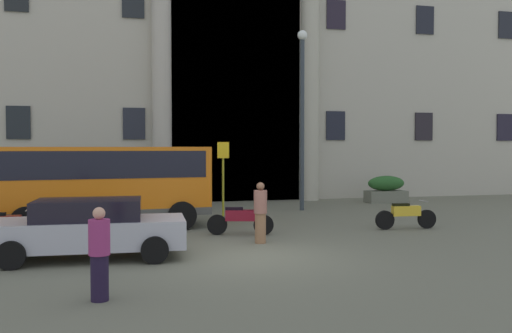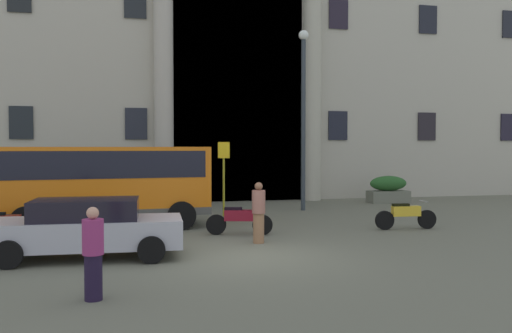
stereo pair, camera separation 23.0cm
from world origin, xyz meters
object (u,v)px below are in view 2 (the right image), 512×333
at_px(hedge_planter_far_west, 117,195).
at_px(parked_sedan_far, 86,228).
at_px(pedestrian_man_crossing, 259,213).
at_px(lamppost_plaza_centre, 303,106).
at_px(hedge_planter_west, 388,190).
at_px(pedestrian_child_trailing, 93,254).
at_px(motorcycle_far_end, 405,215).
at_px(scooter_by_planter, 238,220).
at_px(orange_minibus, 105,179).
at_px(bus_stop_sign, 224,171).
at_px(motorcycle_near_kerb, 1,225).

distance_m(hedge_planter_far_west, parked_sedan_far, 9.80).
relative_size(pedestrian_man_crossing, lamppost_plaza_centre, 0.22).
height_order(hedge_planter_west, parked_sedan_far, parked_sedan_far).
height_order(hedge_planter_far_west, pedestrian_child_trailing, pedestrian_child_trailing).
bearing_deg(hedge_planter_far_west, motorcycle_far_end, -39.37).
distance_m(scooter_by_planter, pedestrian_child_trailing, 7.19).
xyz_separation_m(orange_minibus, pedestrian_child_trailing, (0.18, -8.48, -0.77)).
bearing_deg(hedge_planter_west, orange_minibus, -157.31).
bearing_deg(bus_stop_sign, motorcycle_near_kerb, -149.15).
bearing_deg(pedestrian_man_crossing, lamppost_plaza_centre, 140.24).
xyz_separation_m(parked_sedan_far, motorcycle_far_end, (9.46, 2.40, -0.26)).
bearing_deg(lamppost_plaza_centre, pedestrian_child_trailing, -122.79).
xyz_separation_m(motorcycle_near_kerb, pedestrian_child_trailing, (2.86, -6.40, 0.34)).
relative_size(hedge_planter_west, pedestrian_man_crossing, 1.15).
bearing_deg(scooter_by_planter, hedge_planter_far_west, 131.52).
xyz_separation_m(motorcycle_far_end, scooter_by_planter, (-5.36, 0.12, -0.00)).
height_order(orange_minibus, pedestrian_man_crossing, orange_minibus).
height_order(orange_minibus, scooter_by_planter, orange_minibus).
distance_m(bus_stop_sign, motorcycle_near_kerb, 8.10).
relative_size(orange_minibus, motorcycle_far_end, 3.29).
xyz_separation_m(orange_minibus, hedge_planter_far_west, (0.22, 4.96, -0.93)).
relative_size(orange_minibus, scooter_by_planter, 3.43).
bearing_deg(bus_stop_sign, pedestrian_child_trailing, -110.93).
xyz_separation_m(motorcycle_near_kerb, lamppost_plaza_centre, (10.38, 5.27, 3.84)).
distance_m(motorcycle_near_kerb, pedestrian_man_crossing, 7.07).
relative_size(scooter_by_planter, pedestrian_child_trailing, 1.22).
bearing_deg(pedestrian_child_trailing, pedestrian_man_crossing, -104.54).
bearing_deg(parked_sedan_far, motorcycle_far_end, 16.54).
xyz_separation_m(bus_stop_sign, scooter_by_planter, (-0.31, -4.35, -1.26)).
bearing_deg(hedge_planter_far_west, scooter_by_planter, -63.29).
xyz_separation_m(hedge_planter_far_west, hedge_planter_west, (12.33, 0.29, -0.04)).
distance_m(orange_minibus, motorcycle_near_kerb, 3.57).
xyz_separation_m(orange_minibus, pedestrian_man_crossing, (4.17, -3.79, -0.74)).
height_order(parked_sedan_far, motorcycle_near_kerb, parked_sedan_far).
xyz_separation_m(bus_stop_sign, motorcycle_near_kerb, (-6.87, -4.10, -1.26)).
relative_size(bus_stop_sign, pedestrian_man_crossing, 1.69).
xyz_separation_m(orange_minibus, parked_sedan_far, (-0.22, -4.84, -0.85)).
bearing_deg(scooter_by_planter, pedestrian_child_trailing, -106.23).
bearing_deg(pedestrian_child_trailing, hedge_planter_west, -106.15).
distance_m(bus_stop_sign, hedge_planter_west, 9.02).
xyz_separation_m(hedge_planter_far_west, pedestrian_child_trailing, (-0.04, -13.43, 0.16)).
height_order(motorcycle_far_end, lamppost_plaza_centre, lamppost_plaza_centre).
bearing_deg(motorcycle_near_kerb, parked_sedan_far, -49.62).
relative_size(hedge_planter_far_west, scooter_by_planter, 1.10).
height_order(hedge_planter_far_west, lamppost_plaza_centre, lamppost_plaza_centre).
relative_size(motorcycle_far_end, lamppost_plaza_centre, 0.27).
xyz_separation_m(motorcycle_far_end, pedestrian_child_trailing, (-9.06, -6.03, 0.34)).
distance_m(parked_sedan_far, scooter_by_planter, 4.82).
xyz_separation_m(orange_minibus, hedge_planter_west, (12.55, 5.25, -0.97)).
distance_m(bus_stop_sign, lamppost_plaza_centre, 4.50).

